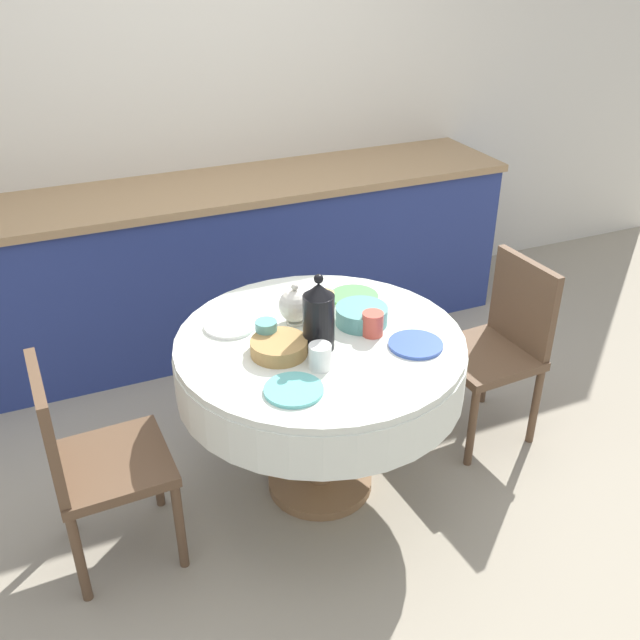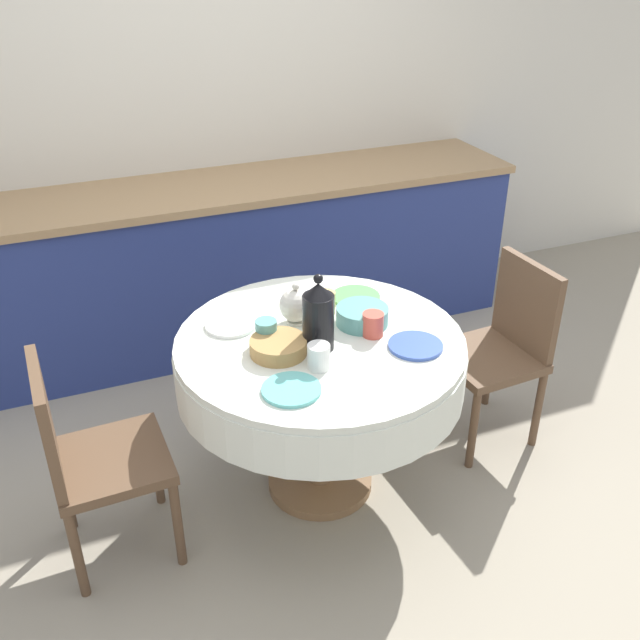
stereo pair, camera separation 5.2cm
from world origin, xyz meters
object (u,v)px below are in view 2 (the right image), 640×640
at_px(chair_left, 502,343).
at_px(teapot, 296,305).
at_px(chair_right, 88,454).
at_px(coffee_carafe, 318,317).

distance_m(chair_left, teapot, 0.99).
bearing_deg(chair_right, chair_left, 90.73).
relative_size(chair_right, coffee_carafe, 2.81).
height_order(coffee_carafe, teapot, coffee_carafe).
height_order(chair_left, teapot, teapot).
bearing_deg(coffee_carafe, chair_right, 178.10).
height_order(chair_right, teapot, teapot).
bearing_deg(coffee_carafe, teapot, 92.53).
xyz_separation_m(chair_right, coffee_carafe, (0.86, -0.03, 0.39)).
distance_m(chair_right, coffee_carafe, 0.95).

